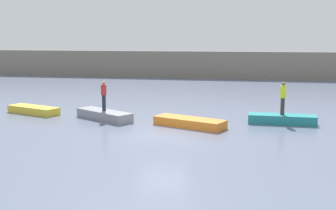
{
  "coord_description": "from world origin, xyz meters",
  "views": [
    {
      "loc": [
        4.02,
        -20.33,
        4.84
      ],
      "look_at": [
        -0.34,
        3.13,
        0.96
      ],
      "focal_mm": 45.88,
      "sensor_mm": 36.0,
      "label": 1
    }
  ],
  "objects_px": {
    "rowboat_orange": "(189,122)",
    "person_hiviz_shirt": "(283,96)",
    "rowboat_grey": "(104,115)",
    "rowboat_yellow": "(34,110)",
    "rowboat_teal": "(282,119)",
    "person_red_shirt": "(104,94)"
  },
  "relations": [
    {
      "from": "rowboat_grey",
      "to": "person_red_shirt",
      "type": "bearing_deg",
      "value": 122.16
    },
    {
      "from": "rowboat_yellow",
      "to": "person_hiviz_shirt",
      "type": "xyz_separation_m",
      "value": [
        15.09,
        -0.4,
        1.31
      ]
    },
    {
      "from": "rowboat_yellow",
      "to": "rowboat_grey",
      "type": "bearing_deg",
      "value": 8.65
    },
    {
      "from": "rowboat_yellow",
      "to": "person_red_shirt",
      "type": "height_order",
      "value": "person_red_shirt"
    },
    {
      "from": "rowboat_yellow",
      "to": "rowboat_orange",
      "type": "distance_m",
      "value": 10.36
    },
    {
      "from": "rowboat_grey",
      "to": "rowboat_orange",
      "type": "bearing_deg",
      "value": 20.63
    },
    {
      "from": "rowboat_grey",
      "to": "person_hiviz_shirt",
      "type": "height_order",
      "value": "person_hiviz_shirt"
    },
    {
      "from": "rowboat_yellow",
      "to": "rowboat_grey",
      "type": "height_order",
      "value": "rowboat_grey"
    },
    {
      "from": "rowboat_grey",
      "to": "rowboat_teal",
      "type": "height_order",
      "value": "rowboat_grey"
    },
    {
      "from": "rowboat_teal",
      "to": "person_hiviz_shirt",
      "type": "height_order",
      "value": "person_hiviz_shirt"
    },
    {
      "from": "rowboat_orange",
      "to": "person_hiviz_shirt",
      "type": "height_order",
      "value": "person_hiviz_shirt"
    },
    {
      "from": "rowboat_yellow",
      "to": "rowboat_orange",
      "type": "xyz_separation_m",
      "value": [
        10.15,
        -2.11,
        0.01
      ]
    },
    {
      "from": "rowboat_grey",
      "to": "person_hiviz_shirt",
      "type": "bearing_deg",
      "value": 35.89
    },
    {
      "from": "rowboat_grey",
      "to": "rowboat_orange",
      "type": "relative_size",
      "value": 0.98
    },
    {
      "from": "person_hiviz_shirt",
      "to": "person_red_shirt",
      "type": "bearing_deg",
      "value": -176.26
    },
    {
      "from": "rowboat_yellow",
      "to": "person_red_shirt",
      "type": "relative_size",
      "value": 2.05
    },
    {
      "from": "rowboat_grey",
      "to": "rowboat_orange",
      "type": "xyz_separation_m",
      "value": [
        5.14,
        -1.05,
        -0.03
      ]
    },
    {
      "from": "rowboat_teal",
      "to": "person_hiviz_shirt",
      "type": "xyz_separation_m",
      "value": [
        -0.0,
        0.0,
        1.28
      ]
    },
    {
      "from": "rowboat_orange",
      "to": "rowboat_teal",
      "type": "height_order",
      "value": "rowboat_teal"
    },
    {
      "from": "person_red_shirt",
      "to": "rowboat_yellow",
      "type": "bearing_deg",
      "value": 168.02
    },
    {
      "from": "rowboat_grey",
      "to": "person_hiviz_shirt",
      "type": "distance_m",
      "value": 10.19
    },
    {
      "from": "person_hiviz_shirt",
      "to": "rowboat_orange",
      "type": "bearing_deg",
      "value": -160.93
    }
  ]
}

